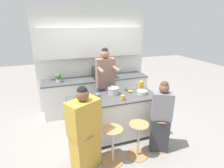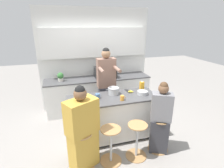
{
  "view_description": "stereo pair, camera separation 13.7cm",
  "coord_description": "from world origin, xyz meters",
  "px_view_note": "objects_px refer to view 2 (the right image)",
  "views": [
    {
      "loc": [
        -1.05,
        -2.99,
        2.3
      ],
      "look_at": [
        0.0,
        0.07,
        1.17
      ],
      "focal_mm": 28.0,
      "sensor_mm": 36.0,
      "label": 1
    },
    {
      "loc": [
        -0.92,
        -3.03,
        2.3
      ],
      "look_at": [
        0.0,
        0.07,
        1.17
      ],
      "focal_mm": 28.0,
      "sensor_mm": 36.0,
      "label": 2
    }
  ],
  "objects_px": {
    "person_seated_near": "(160,121)",
    "potted_plant": "(60,77)",
    "banana_bunch": "(130,91)",
    "juice_carton": "(142,86)",
    "person_cooking": "(106,87)",
    "kitchen_island": "(113,117)",
    "cooking_pot": "(113,91)",
    "person_wrapped_blanket": "(83,131)",
    "bar_stool_leftmost": "(83,150)",
    "bar_stool_center_left": "(111,145)",
    "coffee_cup_far": "(122,98)",
    "coffee_cup_near": "(98,96)",
    "microwave": "(105,72)",
    "bar_stool_center_right": "(137,140)",
    "fruit_bowl": "(142,93)",
    "bar_stool_rightmost": "(159,134)"
  },
  "relations": [
    {
      "from": "coffee_cup_far",
      "to": "person_wrapped_blanket",
      "type": "bearing_deg",
      "value": -151.67
    },
    {
      "from": "bar_stool_leftmost",
      "to": "person_cooking",
      "type": "distance_m",
      "value": 1.57
    },
    {
      "from": "bar_stool_center_right",
      "to": "banana_bunch",
      "type": "distance_m",
      "value": 1.02
    },
    {
      "from": "bar_stool_rightmost",
      "to": "cooking_pot",
      "type": "xyz_separation_m",
      "value": [
        -0.66,
        0.76,
        0.65
      ]
    },
    {
      "from": "person_seated_near",
      "to": "potted_plant",
      "type": "relative_size",
      "value": 6.13
    },
    {
      "from": "person_cooking",
      "to": "microwave",
      "type": "bearing_deg",
      "value": 77.91
    },
    {
      "from": "kitchen_island",
      "to": "coffee_cup_near",
      "type": "height_order",
      "value": "coffee_cup_near"
    },
    {
      "from": "kitchen_island",
      "to": "bar_stool_center_right",
      "type": "xyz_separation_m",
      "value": [
        0.24,
        -0.68,
        -0.13
      ]
    },
    {
      "from": "person_cooking",
      "to": "potted_plant",
      "type": "bearing_deg",
      "value": 143.88
    },
    {
      "from": "kitchen_island",
      "to": "bar_stool_center_left",
      "type": "relative_size",
      "value": 2.71
    },
    {
      "from": "bar_stool_center_right",
      "to": "person_wrapped_blanket",
      "type": "distance_m",
      "value": 1.0
    },
    {
      "from": "kitchen_island",
      "to": "cooking_pot",
      "type": "distance_m",
      "value": 0.55
    },
    {
      "from": "potted_plant",
      "to": "microwave",
      "type": "bearing_deg",
      "value": -1.64
    },
    {
      "from": "microwave",
      "to": "bar_stool_leftmost",
      "type": "bearing_deg",
      "value": -114.6
    },
    {
      "from": "bar_stool_center_left",
      "to": "coffee_cup_far",
      "type": "distance_m",
      "value": 0.87
    },
    {
      "from": "bar_stool_leftmost",
      "to": "coffee_cup_near",
      "type": "distance_m",
      "value": 1.01
    },
    {
      "from": "person_wrapped_blanket",
      "to": "person_seated_near",
      "type": "distance_m",
      "value": 1.4
    },
    {
      "from": "person_cooking",
      "to": "microwave",
      "type": "height_order",
      "value": "person_cooking"
    },
    {
      "from": "bar_stool_center_right",
      "to": "potted_plant",
      "type": "bearing_deg",
      "value": 120.81
    },
    {
      "from": "banana_bunch",
      "to": "juice_carton",
      "type": "xyz_separation_m",
      "value": [
        0.28,
        0.03,
        0.08
      ]
    },
    {
      "from": "bar_stool_rightmost",
      "to": "banana_bunch",
      "type": "distance_m",
      "value": 1.01
    },
    {
      "from": "coffee_cup_near",
      "to": "cooking_pot",
      "type": "bearing_deg",
      "value": 17.48
    },
    {
      "from": "person_seated_near",
      "to": "cooking_pot",
      "type": "relative_size",
      "value": 4.41
    },
    {
      "from": "bar_stool_center_left",
      "to": "bar_stool_rightmost",
      "type": "distance_m",
      "value": 0.96
    },
    {
      "from": "kitchen_island",
      "to": "person_seated_near",
      "type": "height_order",
      "value": "person_seated_near"
    },
    {
      "from": "cooking_pot",
      "to": "coffee_cup_far",
      "type": "height_order",
      "value": "cooking_pot"
    },
    {
      "from": "person_seated_near",
      "to": "microwave",
      "type": "relative_size",
      "value": 2.52
    },
    {
      "from": "bar_stool_center_left",
      "to": "microwave",
      "type": "relative_size",
      "value": 1.21
    },
    {
      "from": "kitchen_island",
      "to": "bar_stool_rightmost",
      "type": "distance_m",
      "value": 0.96
    },
    {
      "from": "bar_stool_rightmost",
      "to": "banana_bunch",
      "type": "relative_size",
      "value": 4.5
    },
    {
      "from": "coffee_cup_near",
      "to": "juice_carton",
      "type": "relative_size",
      "value": 0.57
    },
    {
      "from": "bar_stool_center_left",
      "to": "coffee_cup_far",
      "type": "relative_size",
      "value": 6.24
    },
    {
      "from": "person_wrapped_blanket",
      "to": "person_seated_near",
      "type": "bearing_deg",
      "value": -27.77
    },
    {
      "from": "person_cooking",
      "to": "fruit_bowl",
      "type": "distance_m",
      "value": 0.88
    },
    {
      "from": "bar_stool_center_left",
      "to": "person_cooking",
      "type": "relative_size",
      "value": 0.37
    },
    {
      "from": "bar_stool_leftmost",
      "to": "person_seated_near",
      "type": "xyz_separation_m",
      "value": [
        1.42,
        0.01,
        0.29
      ]
    },
    {
      "from": "person_seated_near",
      "to": "coffee_cup_near",
      "type": "height_order",
      "value": "person_seated_near"
    },
    {
      "from": "coffee_cup_far",
      "to": "banana_bunch",
      "type": "distance_m",
      "value": 0.44
    },
    {
      "from": "kitchen_island",
      "to": "person_wrapped_blanket",
      "type": "height_order",
      "value": "person_wrapped_blanket"
    },
    {
      "from": "microwave",
      "to": "coffee_cup_near",
      "type": "bearing_deg",
      "value": -110.72
    },
    {
      "from": "person_cooking",
      "to": "juice_carton",
      "type": "relative_size",
      "value": 8.51
    },
    {
      "from": "coffee_cup_far",
      "to": "juice_carton",
      "type": "height_order",
      "value": "juice_carton"
    },
    {
      "from": "person_seated_near",
      "to": "banana_bunch",
      "type": "distance_m",
      "value": 0.87
    },
    {
      "from": "bar_stool_leftmost",
      "to": "person_wrapped_blanket",
      "type": "relative_size",
      "value": 0.45
    },
    {
      "from": "fruit_bowl",
      "to": "bar_stool_center_right",
      "type": "bearing_deg",
      "value": -120.74
    },
    {
      "from": "bar_stool_leftmost",
      "to": "bar_stool_center_left",
      "type": "relative_size",
      "value": 1.0
    },
    {
      "from": "bar_stool_rightmost",
      "to": "juice_carton",
      "type": "height_order",
      "value": "juice_carton"
    },
    {
      "from": "coffee_cup_far",
      "to": "banana_bunch",
      "type": "height_order",
      "value": "coffee_cup_far"
    },
    {
      "from": "cooking_pot",
      "to": "coffee_cup_far",
      "type": "xyz_separation_m",
      "value": [
        0.07,
        -0.34,
        -0.02
      ]
    },
    {
      "from": "bar_stool_leftmost",
      "to": "fruit_bowl",
      "type": "xyz_separation_m",
      "value": [
        1.33,
        0.61,
        0.62
      ]
    }
  ]
}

